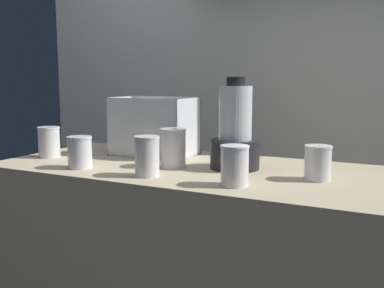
{
  "coord_description": "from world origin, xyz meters",
  "views": [
    {
      "loc": [
        0.71,
        -1.41,
        1.21
      ],
      "look_at": [
        0.0,
        0.0,
        0.98
      ],
      "focal_mm": 42.63,
      "sensor_mm": 36.0,
      "label": 1
    }
  ],
  "objects_px": {
    "juice_cup_orange_far_right": "(235,168)",
    "juice_cup_pomegranate_rightmost": "(318,165)",
    "carrot_display_bin": "(154,136)",
    "blender_pitcher": "(235,135)",
    "juice_cup_orange_middle": "(147,158)",
    "juice_cup_orange_right": "(173,150)",
    "juice_cup_pomegranate_left": "(80,154)",
    "juice_cup_mango_far_left": "(49,144)"
  },
  "relations": [
    {
      "from": "juice_cup_pomegranate_left",
      "to": "juice_cup_orange_middle",
      "type": "height_order",
      "value": "juice_cup_orange_middle"
    },
    {
      "from": "juice_cup_orange_middle",
      "to": "juice_cup_pomegranate_rightmost",
      "type": "relative_size",
      "value": 1.2
    },
    {
      "from": "juice_cup_orange_far_right",
      "to": "juice_cup_pomegranate_rightmost",
      "type": "relative_size",
      "value": 1.11
    },
    {
      "from": "juice_cup_mango_far_left",
      "to": "juice_cup_pomegranate_left",
      "type": "height_order",
      "value": "juice_cup_mango_far_left"
    },
    {
      "from": "blender_pitcher",
      "to": "juice_cup_orange_far_right",
      "type": "relative_size",
      "value": 2.64
    },
    {
      "from": "juice_cup_orange_right",
      "to": "juice_cup_pomegranate_rightmost",
      "type": "relative_size",
      "value": 1.27
    },
    {
      "from": "juice_cup_orange_right",
      "to": "juice_cup_mango_far_left",
      "type": "bearing_deg",
      "value": -175.35
    },
    {
      "from": "juice_cup_pomegranate_left",
      "to": "juice_cup_orange_middle",
      "type": "bearing_deg",
      "value": -1.15
    },
    {
      "from": "juice_cup_orange_far_right",
      "to": "juice_cup_pomegranate_rightmost",
      "type": "height_order",
      "value": "juice_cup_orange_far_right"
    },
    {
      "from": "juice_cup_pomegranate_rightmost",
      "to": "juice_cup_orange_right",
      "type": "bearing_deg",
      "value": -177.63
    },
    {
      "from": "juice_cup_orange_right",
      "to": "juice_cup_orange_far_right",
      "type": "bearing_deg",
      "value": -29.02
    },
    {
      "from": "carrot_display_bin",
      "to": "juice_cup_pomegranate_left",
      "type": "xyz_separation_m",
      "value": [
        -0.09,
        -0.35,
        -0.03
      ]
    },
    {
      "from": "juice_cup_orange_middle",
      "to": "juice_cup_pomegranate_rightmost",
      "type": "height_order",
      "value": "juice_cup_orange_middle"
    },
    {
      "from": "carrot_display_bin",
      "to": "blender_pitcher",
      "type": "height_order",
      "value": "blender_pitcher"
    },
    {
      "from": "juice_cup_mango_far_left",
      "to": "juice_cup_orange_far_right",
      "type": "distance_m",
      "value": 0.84
    },
    {
      "from": "blender_pitcher",
      "to": "juice_cup_orange_middle",
      "type": "relative_size",
      "value": 2.44
    },
    {
      "from": "blender_pitcher",
      "to": "juice_cup_pomegranate_left",
      "type": "xyz_separation_m",
      "value": [
        -0.48,
        -0.23,
        -0.07
      ]
    },
    {
      "from": "juice_cup_orange_right",
      "to": "blender_pitcher",
      "type": "bearing_deg",
      "value": 20.1
    },
    {
      "from": "juice_cup_mango_far_left",
      "to": "juice_cup_orange_right",
      "type": "bearing_deg",
      "value": 4.65
    },
    {
      "from": "juice_cup_pomegranate_left",
      "to": "juice_cup_pomegranate_rightmost",
      "type": "relative_size",
      "value": 1.04
    },
    {
      "from": "blender_pitcher",
      "to": "juice_cup_orange_middle",
      "type": "xyz_separation_m",
      "value": [
        -0.2,
        -0.24,
        -0.06
      ]
    },
    {
      "from": "blender_pitcher",
      "to": "juice_cup_orange_right",
      "type": "distance_m",
      "value": 0.22
    },
    {
      "from": "blender_pitcher",
      "to": "juice_cup_pomegranate_left",
      "type": "height_order",
      "value": "blender_pitcher"
    },
    {
      "from": "juice_cup_mango_far_left",
      "to": "juice_cup_pomegranate_rightmost",
      "type": "bearing_deg",
      "value": 3.56
    },
    {
      "from": "juice_cup_orange_far_right",
      "to": "juice_cup_pomegranate_rightmost",
      "type": "xyz_separation_m",
      "value": [
        0.2,
        0.18,
        -0.0
      ]
    },
    {
      "from": "juice_cup_orange_middle",
      "to": "juice_cup_orange_far_right",
      "type": "relative_size",
      "value": 1.08
    },
    {
      "from": "carrot_display_bin",
      "to": "blender_pitcher",
      "type": "bearing_deg",
      "value": -16.47
    },
    {
      "from": "juice_cup_orange_middle",
      "to": "juice_cup_mango_far_left",
      "type": "bearing_deg",
      "value": 167.04
    },
    {
      "from": "carrot_display_bin",
      "to": "juice_cup_mango_far_left",
      "type": "bearing_deg",
      "value": -145.58
    },
    {
      "from": "juice_cup_orange_middle",
      "to": "juice_cup_orange_far_right",
      "type": "height_order",
      "value": "juice_cup_orange_middle"
    },
    {
      "from": "juice_cup_pomegranate_left",
      "to": "blender_pitcher",
      "type": "bearing_deg",
      "value": 25.95
    },
    {
      "from": "blender_pitcher",
      "to": "juice_cup_orange_right",
      "type": "bearing_deg",
      "value": -159.9
    },
    {
      "from": "juice_cup_orange_right",
      "to": "juice_cup_pomegranate_rightmost",
      "type": "height_order",
      "value": "juice_cup_orange_right"
    },
    {
      "from": "juice_cup_orange_middle",
      "to": "juice_cup_orange_far_right",
      "type": "bearing_deg",
      "value": 0.44
    },
    {
      "from": "blender_pitcher",
      "to": "juice_cup_orange_right",
      "type": "height_order",
      "value": "blender_pitcher"
    },
    {
      "from": "juice_cup_mango_far_left",
      "to": "juice_cup_orange_middle",
      "type": "relative_size",
      "value": 0.93
    },
    {
      "from": "carrot_display_bin",
      "to": "juice_cup_orange_middle",
      "type": "xyz_separation_m",
      "value": [
        0.19,
        -0.36,
        -0.02
      ]
    },
    {
      "from": "carrot_display_bin",
      "to": "juice_cup_mango_far_left",
      "type": "relative_size",
      "value": 2.68
    },
    {
      "from": "juice_cup_pomegranate_left",
      "to": "juice_cup_pomegranate_rightmost",
      "type": "xyz_separation_m",
      "value": [
        0.77,
        0.18,
        -0.0
      ]
    },
    {
      "from": "juice_cup_orange_middle",
      "to": "juice_cup_pomegranate_rightmost",
      "type": "xyz_separation_m",
      "value": [
        0.5,
        0.19,
        -0.01
      ]
    },
    {
      "from": "juice_cup_orange_middle",
      "to": "blender_pitcher",
      "type": "bearing_deg",
      "value": 49.64
    },
    {
      "from": "blender_pitcher",
      "to": "juice_cup_pomegranate_left",
      "type": "bearing_deg",
      "value": -154.05
    }
  ]
}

